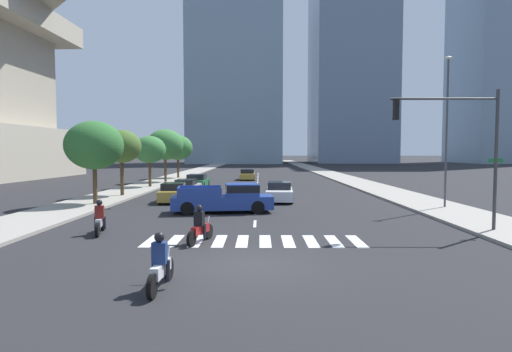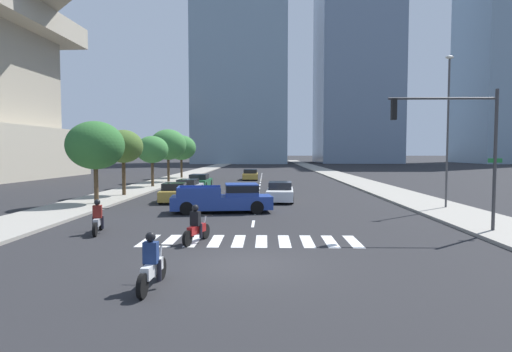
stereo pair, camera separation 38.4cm
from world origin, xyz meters
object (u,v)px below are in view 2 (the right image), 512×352
sedan_gold_0 (175,193)px  street_tree_second (123,147)px  pickup_truck (227,198)px  sedan_gold_4 (250,175)px  sedan_green_1 (199,181)px  street_tree_nearest (95,145)px  motorcycle_trailing (196,228)px  street_tree_fifth (181,148)px  sedan_silver_3 (188,187)px  sedan_white_2 (280,192)px  street_tree_fourth (168,145)px  motorcycle_lead (152,266)px  traffic_signal_near (456,134)px  street_lamp_east (448,122)px  street_tree_third (152,150)px  motorcycle_third (98,220)px

sedan_gold_0 → street_tree_second: 6.46m
pickup_truck → sedan_gold_4: pickup_truck is taller
sedan_green_1 → street_tree_second: street_tree_second is taller
sedan_gold_4 → street_tree_nearest: (-9.18, -25.63, 3.32)m
motorcycle_trailing → street_tree_fifth: (-8.44, 38.83, 3.49)m
sedan_gold_4 → sedan_silver_3: bearing=163.9°
sedan_white_2 → pickup_truck: bearing=-27.1°
street_tree_fourth → sedan_green_1: bearing=-53.7°
pickup_truck → street_tree_fourth: 25.16m
sedan_green_1 → sedan_white_2: bearing=-144.8°
sedan_green_1 → pickup_truck: bearing=-164.5°
motorcycle_lead → sedan_silver_3: (-3.67, 24.77, -0.02)m
motorcycle_trailing → traffic_signal_near: size_ratio=0.34×
street_lamp_east → street_tree_third: size_ratio=1.85×
motorcycle_trailing → sedan_white_2: 14.36m
street_tree_third → street_tree_fifth: 14.15m
street_tree_fourth → sedan_silver_3: bearing=-69.5°
sedan_green_1 → traffic_signal_near: traffic_signal_near is taller
motorcycle_trailing → street_tree_second: (-8.44, 16.41, 3.35)m
sedan_green_1 → traffic_signal_near: 27.68m
sedan_white_2 → sedan_silver_3: size_ratio=1.06×
motorcycle_trailing → sedan_silver_3: (-3.91, 19.31, -0.02)m
sedan_silver_3 → street_lamp_east: size_ratio=0.48×
sedan_gold_0 → street_tree_fourth: size_ratio=0.74×
sedan_green_1 → motorcycle_lead: bearing=-171.8°
sedan_silver_3 → street_tree_fifth: size_ratio=0.78×
sedan_green_1 → traffic_signal_near: size_ratio=0.79×
sedan_gold_4 → street_lamp_east: street_lamp_east is taller
motorcycle_trailing → traffic_signal_near: 11.61m
motorcycle_trailing → motorcycle_third: (-4.56, 1.75, -0.00)m
street_tree_fourth → street_lamp_east: bearing=-44.6°
sedan_gold_0 → sedan_silver_3: size_ratio=1.00×
traffic_signal_near → street_tree_nearest: 21.22m
motorcycle_third → street_tree_fourth: (-3.88, 29.69, 3.77)m
motorcycle_trailing → motorcycle_third: 4.88m
sedan_gold_0 → sedan_silver_3: bearing=-3.6°
street_tree_nearest → traffic_signal_near: bearing=-25.0°
sedan_silver_3 → street_tree_fourth: 13.49m
motorcycle_third → street_tree_fourth: street_tree_fourth is taller
motorcycle_lead → motorcycle_third: same height
motorcycle_lead → motorcycle_trailing: same height
sedan_silver_3 → street_lamp_east: (17.59, -9.69, 4.77)m
street_tree_second → street_tree_third: (0.00, 8.28, -0.19)m
motorcycle_third → pickup_truck: bearing=-50.4°
sedan_white_2 → street_tree_fifth: 27.98m
motorcycle_third → street_tree_third: size_ratio=0.43×
traffic_signal_near → street_tree_fifth: 41.47m
sedan_green_1 → traffic_signal_near: (14.70, -23.17, 3.69)m
sedan_silver_3 → street_tree_fifth: 20.35m
traffic_signal_near → street_tree_fourth: 35.08m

